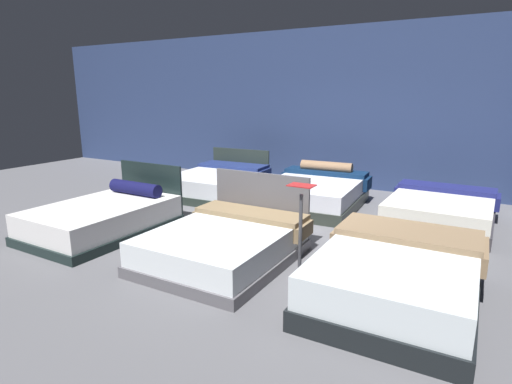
# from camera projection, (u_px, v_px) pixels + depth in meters

# --- Properties ---
(ground_plane) EXTENTS (18.00, 18.00, 0.02)m
(ground_plane) POSITION_uv_depth(u_px,v_px,m) (280.00, 227.00, 6.61)
(ground_plane) COLOR #5B5B60
(showroom_back_wall) EXTENTS (18.00, 0.06, 3.50)m
(showroom_back_wall) POSITION_uv_depth(u_px,v_px,m) (349.00, 109.00, 9.04)
(showroom_back_wall) COLOR navy
(showroom_back_wall) RESTS_ON ground_plane
(bed_0) EXTENTS (1.46, 2.16, 0.93)m
(bed_0) POSITION_uv_depth(u_px,v_px,m) (105.00, 217.00, 6.26)
(bed_0) COLOR black
(bed_0) RESTS_ON ground_plane
(bed_1) EXTENTS (1.66, 1.99, 0.99)m
(bed_1) POSITION_uv_depth(u_px,v_px,m) (226.00, 243.00, 5.21)
(bed_1) COLOR #59575C
(bed_1) RESTS_ON ground_plane
(bed_2) EXTENTS (1.60, 2.08, 0.60)m
(bed_2) POSITION_uv_depth(u_px,v_px,m) (396.00, 276.00, 4.17)
(bed_2) COLOR black
(bed_2) RESTS_ON ground_plane
(bed_3) EXTENTS (1.68, 2.20, 0.84)m
(bed_3) POSITION_uv_depth(u_px,v_px,m) (218.00, 182.00, 8.71)
(bed_3) COLOR #26302B
(bed_3) RESTS_ON ground_plane
(bed_4) EXTENTS (1.81, 2.16, 0.75)m
(bed_4) POSITION_uv_depth(u_px,v_px,m) (314.00, 193.00, 7.73)
(bed_4) COLOR #2B322B
(bed_4) RESTS_ON ground_plane
(bed_5) EXTENTS (1.67, 1.95, 0.52)m
(bed_5) POSITION_uv_depth(u_px,v_px,m) (440.00, 211.00, 6.67)
(bed_5) COLOR #343135
(bed_5) RESTS_ON ground_plane
(price_sign) EXTENTS (0.28, 0.24, 1.13)m
(price_sign) POSITION_uv_depth(u_px,v_px,m) (300.00, 246.00, 4.54)
(price_sign) COLOR #3F3F44
(price_sign) RESTS_ON ground_plane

